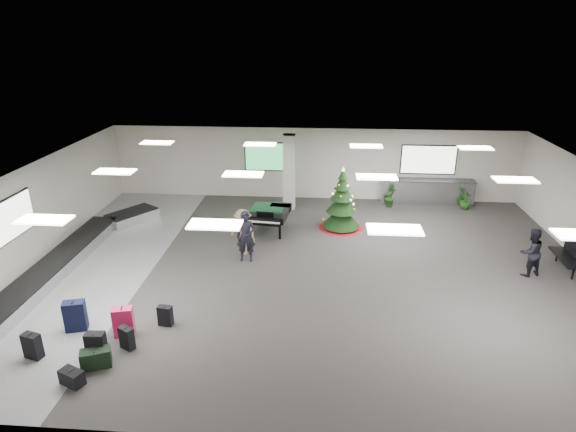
# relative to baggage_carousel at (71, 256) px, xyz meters

# --- Properties ---
(ground) EXTENTS (18.00, 18.00, 0.00)m
(ground) POSITION_rel_baggage_carousel_xyz_m (7.84, 0.08, -0.21)
(ground) COLOR #353230
(ground) RESTS_ON ground
(room_envelope) EXTENTS (18.02, 14.02, 3.21)m
(room_envelope) POSITION_rel_baggage_carousel_xyz_m (7.46, 0.75, 2.12)
(room_envelope) COLOR beige
(room_envelope) RESTS_ON ground
(baggage_carousel) EXTENTS (2.28, 9.71, 0.43)m
(baggage_carousel) POSITION_rel_baggage_carousel_xyz_m (0.00, 0.00, 0.00)
(baggage_carousel) COLOR silver
(baggage_carousel) RESTS_ON ground
(service_counter) EXTENTS (4.05, 0.65, 1.08)m
(service_counter) POSITION_rel_baggage_carousel_xyz_m (12.84, 6.73, 0.33)
(service_counter) COLOR silver
(service_counter) RESTS_ON ground
(suitcase_0) EXTENTS (0.46, 0.28, 0.71)m
(suitcase_0) POSITION_rel_baggage_carousel_xyz_m (3.06, -4.80, 0.14)
(suitcase_0) COLOR black
(suitcase_0) RESTS_ON ground
(suitcase_1) EXTENTS (0.42, 0.35, 0.59)m
(suitcase_1) POSITION_rel_baggage_carousel_xyz_m (3.62, -4.36, 0.07)
(suitcase_1) COLOR black
(suitcase_1) RESTS_ON ground
(pink_suitcase) EXTENTS (0.55, 0.39, 0.80)m
(pink_suitcase) POSITION_rel_baggage_carousel_xyz_m (3.34, -3.84, 0.18)
(pink_suitcase) COLOR #E31D58
(pink_suitcase) RESTS_ON ground
(suitcase_3) EXTENTS (0.39, 0.25, 0.57)m
(suitcase_3) POSITION_rel_baggage_carousel_xyz_m (4.24, -3.33, 0.06)
(suitcase_3) COLOR black
(suitcase_3) RESTS_ON ground
(navy_suitcase) EXTENTS (0.59, 0.44, 0.84)m
(navy_suitcase) POSITION_rel_baggage_carousel_xyz_m (2.02, -3.71, 0.19)
(navy_suitcase) COLOR black
(navy_suitcase) RESTS_ON ground
(suitcase_5) EXTENTS (0.47, 0.34, 0.66)m
(suitcase_5) POSITION_rel_baggage_carousel_xyz_m (1.55, -4.87, 0.11)
(suitcase_5) COLOR black
(suitcase_5) RESTS_ON ground
(green_duffel) EXTENTS (0.74, 0.56, 0.46)m
(green_duffel) POSITION_rel_baggage_carousel_xyz_m (3.16, -5.08, 0.01)
(green_duffel) COLOR black
(green_duffel) RESTS_ON ground
(black_duffel) EXTENTS (0.60, 0.48, 0.37)m
(black_duffel) POSITION_rel_baggage_carousel_xyz_m (2.90, -5.69, -0.04)
(black_duffel) COLOR black
(black_duffel) RESTS_ON ground
(christmas_tree) EXTENTS (1.73, 1.73, 2.46)m
(christmas_tree) POSITION_rel_baggage_carousel_xyz_m (9.00, 3.61, 0.63)
(christmas_tree) COLOR maroon
(christmas_tree) RESTS_ON ground
(grand_piano) EXTENTS (1.59, 1.95, 1.03)m
(grand_piano) POSITION_rel_baggage_carousel_xyz_m (6.25, 3.01, 0.52)
(grand_piano) COLOR black
(grand_piano) RESTS_ON ground
(bench) EXTENTS (0.60, 1.59, 0.99)m
(bench) POSITION_rel_baggage_carousel_xyz_m (16.17, 0.62, 0.35)
(bench) COLOR black
(bench) RESTS_ON ground
(traveler_a) EXTENTS (0.66, 0.46, 1.74)m
(traveler_a) POSITION_rel_baggage_carousel_xyz_m (5.78, 0.56, 0.66)
(traveler_a) COLOR black
(traveler_a) RESTS_ON ground
(traveler_b) EXTENTS (1.21, 1.06, 1.62)m
(traveler_b) POSITION_rel_baggage_carousel_xyz_m (5.59, 1.06, 0.60)
(traveler_b) COLOR #846B51
(traveler_b) RESTS_ON ground
(traveler_bench) EXTENTS (0.92, 0.81, 1.57)m
(traveler_bench) POSITION_rel_baggage_carousel_xyz_m (14.75, 0.20, 0.57)
(traveler_bench) COLOR black
(traveler_bench) RESTS_ON ground
(potted_plant_left) EXTENTS (0.58, 0.52, 0.86)m
(potted_plant_left) POSITION_rel_baggage_carousel_xyz_m (11.21, 6.14, 0.22)
(potted_plant_left) COLOR #184315
(potted_plant_left) RESTS_ON ground
(potted_plant_right) EXTENTS (0.64, 0.64, 0.81)m
(potted_plant_right) POSITION_rel_baggage_carousel_xyz_m (14.38, 6.13, 0.19)
(potted_plant_right) COLOR #184315
(potted_plant_right) RESTS_ON ground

